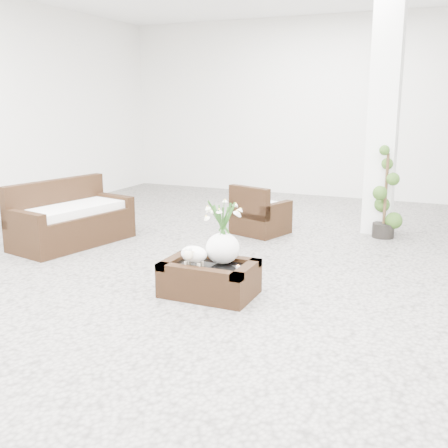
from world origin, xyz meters
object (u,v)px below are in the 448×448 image
at_px(armchair, 261,209).
at_px(topiary, 386,193).
at_px(coffee_table, 209,280).
at_px(loveseat, 72,213).

xyz_separation_m(armchair, topiary, (1.68, 0.48, 0.28)).
relative_size(coffee_table, armchair, 1.25).
bearing_deg(topiary, coffee_table, -112.47).
distance_m(coffee_table, loveseat, 2.73).
bearing_deg(armchair, topiary, -145.89).
height_order(loveseat, topiary, topiary).
bearing_deg(coffee_table, armchair, 98.74).
height_order(armchair, topiary, topiary).
distance_m(coffee_table, topiary, 3.37).
bearing_deg(armchair, coffee_table, 116.99).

